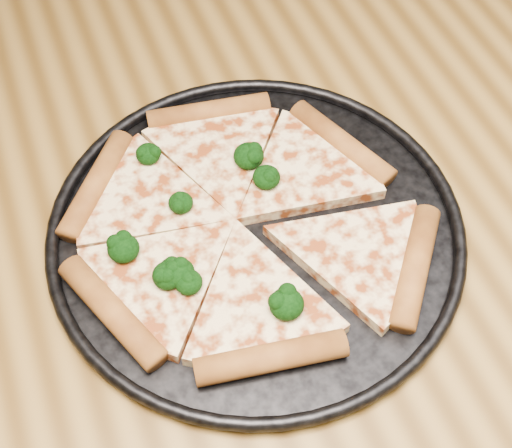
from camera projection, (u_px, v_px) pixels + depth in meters
name	position (u px, v px, depth m)	size (l,w,h in m)	color
dining_table	(280.00, 267.00, 0.74)	(1.20, 0.90, 0.75)	olive
pizza_pan	(256.00, 229.00, 0.65)	(0.37, 0.37, 0.02)	black
pizza	(241.00, 222.00, 0.64)	(0.33, 0.31, 0.02)	#FFDC9C
broccoli_florets	(202.00, 234.00, 0.62)	(0.17, 0.22, 0.02)	black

